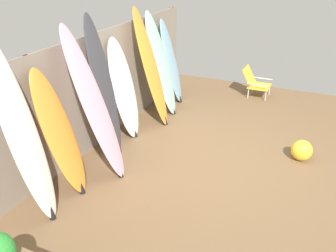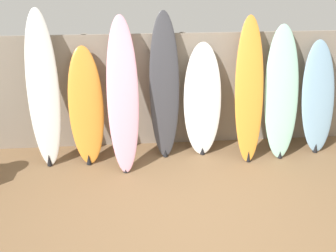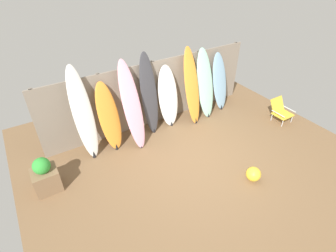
{
  "view_description": "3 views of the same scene",
  "coord_description": "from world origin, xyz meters",
  "views": [
    {
      "loc": [
        -4.71,
        -1.36,
        2.96
      ],
      "look_at": [
        -0.49,
        0.57,
        0.74
      ],
      "focal_mm": 40.0,
      "sensor_mm": 36.0,
      "label": 1
    },
    {
      "loc": [
        -0.66,
        -3.5,
        2.94
      ],
      "look_at": [
        -0.32,
        0.75,
        0.89
      ],
      "focal_mm": 40.0,
      "sensor_mm": 36.0,
      "label": 2
    },
    {
      "loc": [
        -3.03,
        -3.59,
        4.27
      ],
      "look_at": [
        -0.39,
        0.65,
        0.76
      ],
      "focal_mm": 28.0,
      "sensor_mm": 36.0,
      "label": 3
    }
  ],
  "objects": [
    {
      "name": "ground",
      "position": [
        0.0,
        0.0,
        0.0
      ],
      "size": [
        7.68,
        7.68,
        0.0
      ],
      "primitive_type": "plane",
      "color": "brown"
    },
    {
      "name": "fence_back",
      "position": [
        -0.0,
        2.01,
        0.9
      ],
      "size": [
        6.08,
        0.11,
        1.8
      ],
      "color": "gray",
      "rests_on": "ground"
    },
    {
      "name": "surfboard_white_0",
      "position": [
        -2.03,
        1.64,
        1.09
      ],
      "size": [
        0.48,
        0.61,
        2.21
      ],
      "color": "white",
      "rests_on": "ground"
    },
    {
      "name": "surfboard_orange_1",
      "position": [
        -1.45,
        1.63,
        0.83
      ],
      "size": [
        0.55,
        0.64,
        1.68
      ],
      "color": "orange",
      "rests_on": "ground"
    },
    {
      "name": "surfboard_pink_2",
      "position": [
        -0.9,
        1.47,
        1.05
      ],
      "size": [
        0.46,
        0.84,
        2.12
      ],
      "color": "pink",
      "rests_on": "ground"
    },
    {
      "name": "surfboard_charcoal_3",
      "position": [
        -0.3,
        1.72,
        1.06
      ],
      "size": [
        0.45,
        0.48,
        2.15
      ],
      "color": "#38383D",
      "rests_on": "ground"
    },
    {
      "name": "surfboard_white_4",
      "position": [
        0.28,
        1.72,
        0.84
      ],
      "size": [
        0.59,
        0.45,
        1.69
      ],
      "color": "white",
      "rests_on": "ground"
    },
    {
      "name": "surfboard_orange_5",
      "position": [
        0.94,
        1.55,
        1.02
      ],
      "size": [
        0.45,
        0.68,
        2.08
      ],
      "color": "orange",
      "rests_on": "ground"
    },
    {
      "name": "surfboard_seafoam_6",
      "position": [
        1.45,
        1.61,
        0.96
      ],
      "size": [
        0.54,
        0.67,
        1.94
      ],
      "color": "#9ED6BC",
      "rests_on": "ground"
    },
    {
      "name": "surfboard_skyblue_7",
      "position": [
        2.07,
        1.67,
        0.84
      ],
      "size": [
        0.6,
        0.56,
        1.7
      ],
      "color": "#8CB7D6",
      "rests_on": "ground"
    },
    {
      "name": "beach_chair",
      "position": [
        3.1,
        0.14,
        0.32
      ],
      "size": [
        0.5,
        0.58,
        0.63
      ],
      "rotation": [
        0.0,
        0.0,
        0.25
      ],
      "color": "silver",
      "rests_on": "ground"
    },
    {
      "name": "beach_ball",
      "position": [
        0.67,
        -1.15,
        0.16
      ],
      "size": [
        0.32,
        0.32,
        0.32
      ],
      "primitive_type": "sphere",
      "color": "yellow",
      "rests_on": "ground"
    }
  ]
}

